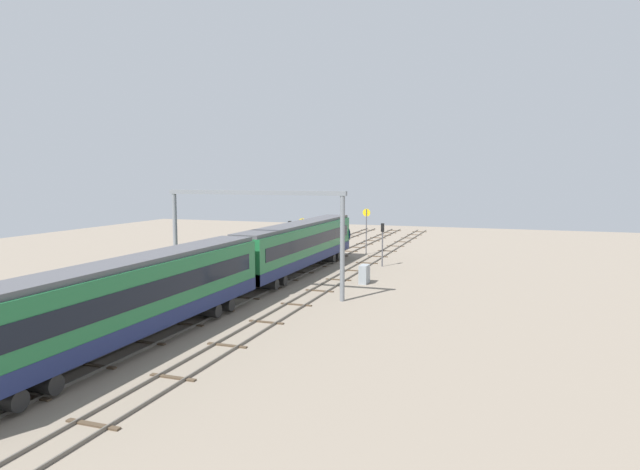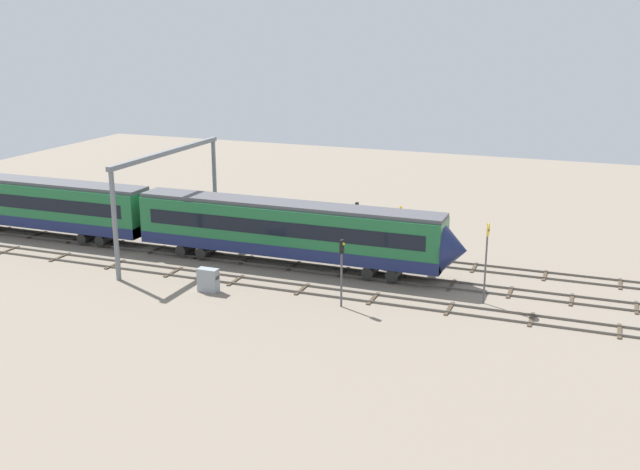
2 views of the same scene
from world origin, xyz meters
TOP-DOWN VIEW (x-y plane):
  - ground_plane at (0.00, 0.00)m, footprint 109.03×109.03m
  - track_near_foreground at (0.00, -4.56)m, footprint 93.03×2.40m
  - track_with_train at (-0.00, 0.00)m, footprint 93.03×2.40m
  - track_middle at (0.00, 4.56)m, footprint 93.03×2.40m
  - train at (-12.30, 0.00)m, footprint 50.40×3.24m
  - overhead_gantry at (-10.56, -0.05)m, footprint 0.40×15.21m
  - speed_sign_near_foreground at (14.82, -2.66)m, footprint 0.14×0.93m
  - speed_sign_mid_trackside at (7.48, 2.84)m, footprint 0.14×0.94m
  - signal_light_trackside_approach at (4.08, 2.94)m, footprint 0.31×0.32m
  - signal_light_trackside_departure at (6.23, -6.62)m, footprint 0.31×0.32m
  - relay_cabinet at (-3.31, -7.18)m, footprint 1.45×0.69m

SIDE VIEW (x-z plane):
  - ground_plane at x=0.00m, z-range 0.00..0.00m
  - track_with_train at x=0.00m, z-range -0.01..0.15m
  - track_near_foreground at x=0.00m, z-range -0.01..0.15m
  - track_middle at x=0.00m, z-range -0.01..0.15m
  - relay_cabinet at x=-3.31m, z-range 0.00..1.65m
  - train at x=-12.30m, z-range 0.26..5.06m
  - signal_light_trackside_departure at x=6.23m, z-range 0.70..5.25m
  - signal_light_trackside_approach at x=4.08m, z-range 0.72..5.42m
  - speed_sign_mid_trackside at x=7.48m, z-range 0.75..5.49m
  - speed_sign_near_foreground at x=14.82m, z-range 0.81..6.32m
  - overhead_gantry at x=-10.56m, z-range 1.93..10.24m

